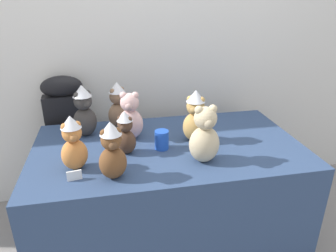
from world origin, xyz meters
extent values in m
cube|color=silver|center=(0.00, 0.94, 1.30)|extent=(7.00, 0.08, 2.60)
cube|color=navy|center=(0.00, 0.25, 0.35)|extent=(1.56, 0.88, 0.71)
cube|color=black|center=(-0.63, 0.82, 0.44)|extent=(0.29, 0.14, 0.87)
ellipsoid|color=black|center=(-0.63, 0.82, 0.93)|extent=(0.29, 0.14, 0.15)
ellipsoid|color=#383533|center=(-0.48, 0.48, 0.80)|extent=(0.19, 0.18, 0.18)
sphere|color=#383533|center=(-0.48, 0.48, 0.93)|extent=(0.11, 0.11, 0.11)
sphere|color=#383533|center=(-0.50, 0.46, 0.97)|extent=(0.04, 0.04, 0.04)
sphere|color=#383533|center=(-0.45, 0.50, 0.97)|extent=(0.04, 0.04, 0.04)
sphere|color=#32302E|center=(-0.45, 0.44, 0.92)|extent=(0.05, 0.05, 0.05)
cone|color=silver|center=(-0.48, 0.48, 1.00)|extent=(0.11, 0.11, 0.07)
ellipsoid|color=#4C3323|center=(-0.25, 0.20, 0.78)|extent=(0.14, 0.13, 0.14)
sphere|color=#4C3323|center=(-0.25, 0.20, 0.88)|extent=(0.08, 0.08, 0.08)
sphere|color=#4C3323|center=(-0.27, 0.21, 0.91)|extent=(0.03, 0.03, 0.03)
sphere|color=#4C3323|center=(-0.22, 0.19, 0.91)|extent=(0.03, 0.03, 0.03)
sphere|color=#412E23|center=(-0.26, 0.16, 0.87)|extent=(0.03, 0.03, 0.03)
cone|color=silver|center=(-0.25, 0.20, 0.93)|extent=(0.09, 0.09, 0.05)
ellipsoid|color=#7F6047|center=(-0.27, 0.57, 0.79)|extent=(0.18, 0.17, 0.17)
sphere|color=#7F6047|center=(-0.27, 0.57, 0.92)|extent=(0.10, 0.10, 0.10)
sphere|color=#7F6047|center=(-0.29, 0.55, 0.96)|extent=(0.04, 0.04, 0.04)
sphere|color=#7F6047|center=(-0.24, 0.58, 0.96)|extent=(0.04, 0.04, 0.04)
sphere|color=brown|center=(-0.24, 0.53, 0.91)|extent=(0.04, 0.04, 0.04)
cone|color=silver|center=(-0.27, 0.57, 0.98)|extent=(0.11, 0.11, 0.07)
ellipsoid|color=tan|center=(0.17, 0.27, 0.80)|extent=(0.18, 0.18, 0.18)
sphere|color=tan|center=(0.17, 0.27, 0.93)|extent=(0.11, 0.11, 0.11)
sphere|color=tan|center=(0.14, 0.29, 0.97)|extent=(0.04, 0.04, 0.04)
sphere|color=tan|center=(0.20, 0.26, 0.97)|extent=(0.04, 0.04, 0.04)
sphere|color=olive|center=(0.15, 0.24, 0.92)|extent=(0.04, 0.04, 0.04)
cone|color=silver|center=(0.17, 0.27, 0.99)|extent=(0.11, 0.11, 0.07)
ellipsoid|color=#D17F3D|center=(-0.51, 0.08, 0.79)|extent=(0.16, 0.14, 0.16)
sphere|color=#D17F3D|center=(-0.51, 0.08, 0.91)|extent=(0.10, 0.10, 0.10)
sphere|color=#D17F3D|center=(-0.54, 0.07, 0.94)|extent=(0.04, 0.04, 0.04)
sphere|color=#D17F3D|center=(-0.48, 0.09, 0.94)|extent=(0.04, 0.04, 0.04)
sphere|color=#A06536|center=(-0.50, 0.04, 0.90)|extent=(0.04, 0.04, 0.04)
cone|color=silver|center=(-0.51, 0.08, 0.96)|extent=(0.10, 0.10, 0.06)
ellipsoid|color=brown|center=(-0.33, -0.04, 0.79)|extent=(0.15, 0.13, 0.16)
sphere|color=brown|center=(-0.33, -0.04, 0.91)|extent=(0.10, 0.10, 0.10)
sphere|color=brown|center=(-0.36, -0.05, 0.95)|extent=(0.04, 0.04, 0.04)
sphere|color=brown|center=(-0.30, -0.04, 0.95)|extent=(0.04, 0.04, 0.04)
sphere|color=brown|center=(-0.32, -0.08, 0.90)|extent=(0.04, 0.04, 0.04)
cone|color=silver|center=(-0.33, -0.04, 0.97)|extent=(0.10, 0.10, 0.06)
ellipsoid|color=#CCB78E|center=(0.15, 0.03, 0.81)|extent=(0.17, 0.14, 0.20)
sphere|color=#CCB78E|center=(0.15, 0.03, 0.95)|extent=(0.12, 0.12, 0.12)
sphere|color=#CCB78E|center=(0.11, 0.03, 1.00)|extent=(0.04, 0.04, 0.04)
sphere|color=#CCB78E|center=(0.18, 0.03, 1.00)|extent=(0.04, 0.04, 0.04)
sphere|color=#9D8E71|center=(0.15, -0.02, 0.94)|extent=(0.05, 0.05, 0.05)
ellipsoid|color=beige|center=(-0.20, 0.39, 0.80)|extent=(0.17, 0.15, 0.19)
sphere|color=beige|center=(-0.20, 0.39, 0.94)|extent=(0.11, 0.11, 0.11)
sphere|color=beige|center=(-0.24, 0.39, 0.98)|extent=(0.04, 0.04, 0.04)
sphere|color=beige|center=(-0.17, 0.38, 0.98)|extent=(0.04, 0.04, 0.04)
sphere|color=#A88783|center=(-0.21, 0.34, 0.93)|extent=(0.05, 0.05, 0.05)
cylinder|color=blue|center=(-0.04, 0.21, 0.76)|extent=(0.08, 0.08, 0.11)
cube|color=white|center=(-0.51, -0.03, 0.73)|extent=(0.07, 0.02, 0.05)
camera|label=1|loc=(-0.32, -1.37, 1.54)|focal=33.54mm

